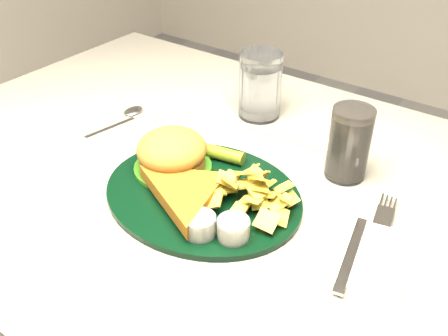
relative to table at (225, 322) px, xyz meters
The scene contains 8 objects.
table is the anchor object (origin of this frame).
dinner_plate 0.42m from the table, 83.09° to the right, with size 0.32×0.26×0.07m, color black, non-canonical shape.
water_glass 0.49m from the table, 107.54° to the left, with size 0.08×0.08×0.13m, color white.
cola_glass 0.48m from the table, 34.75° to the left, with size 0.07×0.07×0.12m, color black.
fork_napkin 0.46m from the table, 10.88° to the right, with size 0.15×0.20×0.01m, color white, non-canonical shape.
spoon 0.46m from the table, behind, with size 0.04×0.15×0.01m, color silver, non-canonical shape.
ramekin 0.44m from the table, 159.85° to the left, with size 0.04×0.04×0.02m, color white.
wrapped_straw 0.41m from the table, 76.68° to the left, with size 0.18×0.06×0.01m, color silver, non-canonical shape.
Camera 1 is at (0.39, -0.54, 1.22)m, focal length 40.00 mm.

